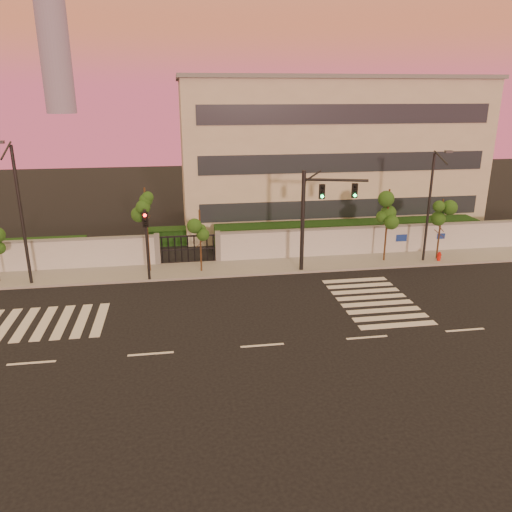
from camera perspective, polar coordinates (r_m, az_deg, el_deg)
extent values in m
plane|color=black|center=(23.11, 0.72, -10.19)|extent=(120.00, 120.00, 0.00)
cube|color=gray|center=(32.61, -2.37, -1.38)|extent=(60.00, 3.00, 0.15)
cube|color=#B6B9BE|center=(38.06, 19.58, 1.90)|extent=(31.00, 0.30, 2.00)
cube|color=slate|center=(37.79, 19.75, 3.44)|extent=(31.00, 0.36, 0.12)
cube|color=slate|center=(33.56, -11.20, 0.70)|extent=(0.35, 0.35, 2.20)
cube|color=slate|center=(33.62, -4.38, 1.03)|extent=(0.35, 0.35, 2.20)
cube|color=black|center=(38.07, 10.49, 2.51)|extent=(20.00, 2.00, 1.80)
cube|color=black|center=(38.47, -7.96, 2.34)|extent=(6.00, 1.50, 1.20)
cube|color=#BAB19D|center=(44.13, 7.65, 11.54)|extent=(24.00, 12.00, 12.00)
cube|color=#262D38|center=(39.04, 9.91, 5.36)|extent=(22.00, 0.08, 1.40)
cube|color=#262D38|center=(38.43, 10.20, 10.45)|extent=(22.00, 0.08, 1.40)
cube|color=#262D38|center=(38.14, 10.50, 15.66)|extent=(22.00, 0.08, 1.40)
cube|color=slate|center=(43.86, 8.00, 19.47)|extent=(24.40, 12.40, 0.30)
cylinder|color=slate|center=(309.44, -22.55, 25.10)|extent=(16.00, 16.00, 110.00)
cube|color=silver|center=(27.84, -26.64, -7.10)|extent=(0.50, 4.00, 0.02)
cube|color=silver|center=(27.57, -24.85, -7.08)|extent=(0.50, 4.00, 0.02)
cube|color=silver|center=(27.32, -23.03, -7.05)|extent=(0.50, 4.00, 0.02)
cube|color=silver|center=(27.11, -21.18, -7.01)|extent=(0.50, 4.00, 0.02)
cube|color=silver|center=(26.92, -19.30, -6.97)|extent=(0.50, 4.00, 0.02)
cube|color=silver|center=(26.76, -17.39, -6.91)|extent=(0.50, 4.00, 0.02)
cube|color=silver|center=(25.93, 15.91, -7.61)|extent=(4.00, 0.50, 0.02)
cube|color=silver|center=(26.66, 15.12, -6.80)|extent=(4.00, 0.50, 0.02)
cube|color=silver|center=(27.41, 14.37, -6.03)|extent=(4.00, 0.50, 0.02)
cube|color=silver|center=(28.16, 13.67, -5.30)|extent=(4.00, 0.50, 0.02)
cube|color=silver|center=(28.92, 13.00, -4.61)|extent=(4.00, 0.50, 0.02)
cube|color=silver|center=(29.69, 12.37, -3.95)|extent=(4.00, 0.50, 0.02)
cube|color=silver|center=(30.47, 11.77, -3.33)|extent=(4.00, 0.50, 0.02)
cube|color=silver|center=(31.26, 11.20, -2.74)|extent=(4.00, 0.50, 0.02)
cube|color=silver|center=(23.77, -24.28, -11.08)|extent=(2.00, 0.15, 0.01)
cube|color=silver|center=(22.90, -11.94, -10.89)|extent=(2.00, 0.15, 0.01)
cube|color=silver|center=(23.11, 0.72, -10.18)|extent=(2.00, 0.15, 0.01)
cube|color=silver|center=(24.36, 12.55, -9.07)|extent=(2.00, 0.15, 0.01)
cube|color=silver|center=(26.51, 22.77, -7.80)|extent=(2.00, 0.15, 0.01)
sphere|color=#1F4614|center=(33.29, -27.23, 1.56)|extent=(0.81, 0.81, 0.81)
cylinder|color=#382314|center=(31.87, -12.31, 2.78)|extent=(0.12, 0.12, 5.50)
sphere|color=#1F4614|center=(31.49, -12.51, 5.68)|extent=(1.07, 1.07, 1.07)
sphere|color=#1F4614|center=(31.84, -11.78, 4.34)|extent=(0.82, 0.82, 0.82)
sphere|color=#1F4614|center=(31.48, -12.99, 4.61)|extent=(0.78, 0.78, 0.78)
cylinder|color=#382314|center=(31.46, -6.37, 1.59)|extent=(0.11, 0.11, 4.12)
sphere|color=#1F4614|center=(31.13, -6.45, 3.77)|extent=(0.99, 0.99, 0.99)
sphere|color=#1F4614|center=(31.48, -5.85, 2.79)|extent=(0.75, 0.75, 0.75)
sphere|color=#1F4614|center=(31.10, -6.90, 2.95)|extent=(0.72, 0.72, 0.72)
cylinder|color=#382314|center=(34.33, 14.69, 3.28)|extent=(0.12, 0.12, 5.01)
sphere|color=#1F4614|center=(33.99, 14.90, 5.73)|extent=(1.11, 1.11, 1.11)
sphere|color=#1F4614|center=(34.47, 15.20, 4.59)|extent=(0.85, 0.85, 0.85)
sphere|color=#1F4614|center=(33.84, 14.46, 4.84)|extent=(0.81, 0.81, 0.81)
cylinder|color=#382314|center=(35.89, 20.25, 2.77)|extent=(0.11, 0.11, 4.27)
sphere|color=#1F4614|center=(35.60, 20.47, 4.76)|extent=(1.04, 1.04, 1.04)
sphere|color=#1F4614|center=(36.06, 20.68, 3.85)|extent=(0.79, 0.79, 0.79)
sphere|color=#1F4614|center=(35.43, 20.10, 4.03)|extent=(0.75, 0.75, 0.75)
cylinder|color=black|center=(31.32, 5.34, 3.81)|extent=(0.25, 0.25, 6.50)
cylinder|color=black|center=(31.33, 9.06, 8.57)|extent=(3.89, 1.23, 0.17)
cube|color=black|center=(31.16, 7.55, 7.31)|extent=(0.37, 0.19, 0.94)
sphere|color=#0CF259|center=(31.11, 7.58, 6.75)|extent=(0.21, 0.21, 0.21)
cube|color=black|center=(31.81, 11.21, 7.35)|extent=(0.37, 0.19, 0.94)
sphere|color=#0CF259|center=(31.76, 11.24, 6.79)|extent=(0.21, 0.21, 0.21)
cylinder|color=black|center=(30.49, -12.33, 1.10)|extent=(0.16, 0.16, 4.49)
cube|color=black|center=(30.01, -12.54, 4.08)|extent=(0.35, 0.18, 0.90)
sphere|color=red|center=(29.84, -12.59, 4.55)|extent=(0.20, 0.20, 0.20)
cylinder|color=black|center=(31.67, -25.19, 3.94)|extent=(0.19, 0.19, 8.26)
cylinder|color=black|center=(30.18, -26.67, 10.74)|extent=(0.10, 1.98, 0.80)
cylinder|color=black|center=(34.84, 19.11, 5.04)|extent=(0.16, 0.16, 7.32)
cylinder|color=black|center=(33.56, 20.38, 10.50)|extent=(0.09, 1.75, 0.71)
cube|color=#3F3F44|center=(32.80, 21.16, 11.07)|extent=(0.46, 0.23, 0.14)
cylinder|color=red|center=(35.97, 20.16, -0.32)|extent=(0.22, 0.22, 0.51)
cylinder|color=red|center=(35.88, 20.21, 0.14)|extent=(0.29, 0.29, 0.10)
sphere|color=red|center=(35.84, 20.23, 0.31)|extent=(0.18, 0.18, 0.18)
cylinder|color=red|center=(35.94, 20.17, -0.17)|extent=(0.30, 0.14, 0.10)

